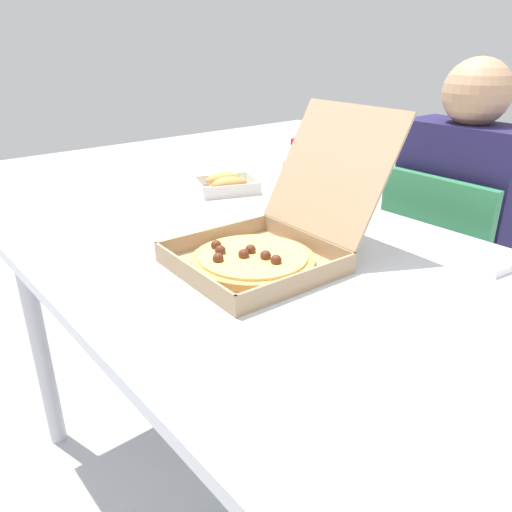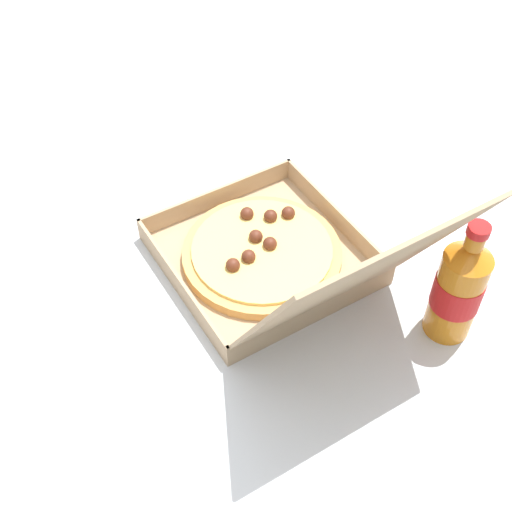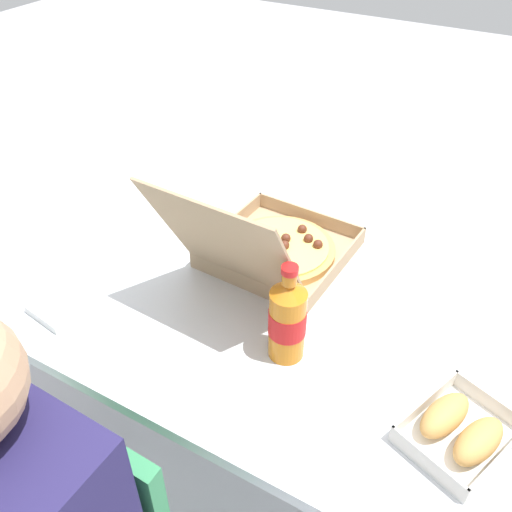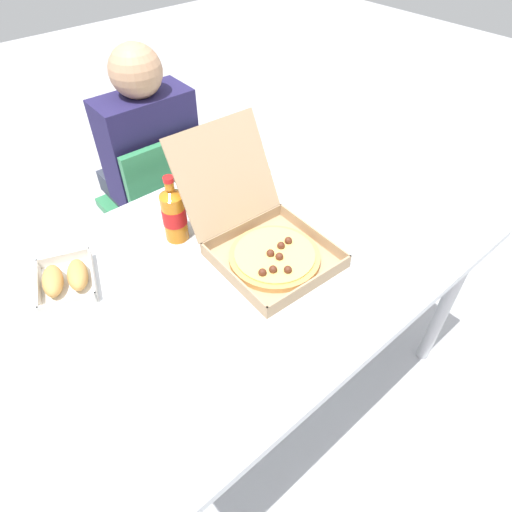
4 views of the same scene
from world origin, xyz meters
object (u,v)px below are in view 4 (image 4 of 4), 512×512
diner_person (146,157)px  napkin_pile (264,163)px  bread_side_box (66,279)px  cola_bottle (174,213)px  pizza_box_open (266,242)px  paper_menu (333,167)px  chair (161,204)px

diner_person → napkin_pile: bearing=-56.7°
napkin_pile → diner_person: bearing=123.3°
bread_side_box → cola_bottle: cola_bottle is taller
pizza_box_open → cola_bottle: size_ratio=2.16×
bread_side_box → cola_bottle: size_ratio=1.03×
diner_person → bread_side_box: (-0.55, -0.53, 0.07)m
diner_person → paper_menu: 0.77m
cola_bottle → napkin_pile: size_ratio=2.04×
cola_bottle → paper_menu: size_ratio=1.07×
diner_person → cola_bottle: diner_person is taller
paper_menu → napkin_pile: (-0.19, 0.19, 0.01)m
pizza_box_open → bread_side_box: pizza_box_open is taller
bread_side_box → paper_menu: 1.03m
napkin_pile → cola_bottle: bearing=-164.8°
diner_person → pizza_box_open: bearing=-93.3°
cola_bottle → napkin_pile: (0.48, 0.13, -0.08)m
cola_bottle → napkin_pile: cola_bottle is taller
bread_side_box → napkin_pile: size_ratio=2.10×
napkin_pile → bread_side_box: bearing=-173.0°
chair → pizza_box_open: (-0.04, -0.74, 0.30)m
pizza_box_open → cola_bottle: (-0.16, 0.24, 0.05)m
diner_person → napkin_pile: 0.51m
pizza_box_open → napkin_pile: bearing=48.7°
chair → napkin_pile: bearing=-52.5°
bread_side_box → napkin_pile: bread_side_box is taller
diner_person → paper_menu: diner_person is taller
pizza_box_open → bread_side_box: 0.57m
bread_side_box → paper_menu: bearing=-4.6°
diner_person → pizza_box_open: diner_person is taller
bread_side_box → paper_menu: size_ratio=1.10×
bread_side_box → cola_bottle: (0.35, -0.03, 0.07)m
diner_person → bread_side_box: size_ratio=4.99×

